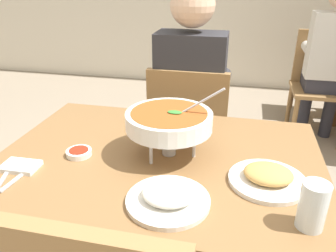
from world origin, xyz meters
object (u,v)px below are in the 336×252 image
drink_glass (312,208)px  curry_bowl (169,121)px  chair_diner_main (189,133)px  diner_main (191,92)px  appetizer_plate (268,177)px  dining_table_main (159,185)px  rice_plate (168,197)px  chair_bg_window (331,67)px  patron_bg_right (330,54)px  sauce_dish (79,152)px  chair_bg_right (319,79)px

drink_glass → curry_bowl: bearing=146.4°
chair_diner_main → diner_main: bearing=90.0°
chair_diner_main → appetizer_plate: (0.37, -0.78, 0.26)m
dining_table_main → curry_bowl: 0.25m
rice_plate → chair_bg_window: 2.86m
appetizer_plate → diner_main: bearing=114.4°
chair_diner_main → rice_plate: chair_diner_main is taller
dining_table_main → chair_bg_window: size_ratio=1.26×
appetizer_plate → patron_bg_right: patron_bg_right is taller
rice_plate → chair_bg_window: (1.00, 2.67, -0.26)m
chair_diner_main → sauce_dish: chair_diner_main is taller
rice_plate → chair_bg_right: (0.82, 2.22, -0.26)m
chair_bg_window → dining_table_main: bearing=-114.4°
dining_table_main → patron_bg_right: patron_bg_right is taller
dining_table_main → sauce_dish: (-0.28, -0.06, 0.13)m
chair_diner_main → patron_bg_right: 1.50m
sauce_dish → chair_bg_right: (1.19, 2.03, -0.25)m
chair_bg_right → chair_bg_window: size_ratio=1.00×
chair_bg_window → appetizer_plate: bearing=-106.2°
chair_diner_main → patron_bg_right: bearing=51.2°
dining_table_main → appetizer_plate: (0.37, -0.08, 0.14)m
drink_glass → patron_bg_right: patron_bg_right is taller
sauce_dish → diner_main: bearing=70.4°
dining_table_main → diner_main: size_ratio=0.87×
diner_main → rice_plate: (0.09, -0.98, 0.03)m
dining_table_main → appetizer_plate: size_ratio=4.74×
chair_bg_window → curry_bowl: bearing=-113.9°
chair_diner_main → chair_bg_right: same height
dining_table_main → chair_diner_main: (-0.00, 0.70, -0.12)m
sauce_dish → drink_glass: size_ratio=0.69×
dining_table_main → chair_diner_main: 0.71m
appetizer_plate → patron_bg_right: size_ratio=0.18×
patron_bg_right → chair_bg_right: bearing=101.2°
sauce_dish → chair_bg_window: size_ratio=0.10×
rice_plate → chair_bg_window: size_ratio=0.27×
drink_glass → patron_bg_right: 2.17m
drink_glass → rice_plate: bearing=178.0°
dining_table_main → appetizer_plate: 0.40m
chair_diner_main → chair_bg_window: (1.09, 1.72, 0.00)m
curry_bowl → rice_plate: size_ratio=1.39×
curry_bowl → appetizer_plate: size_ratio=1.39×
chair_diner_main → appetizer_plate: chair_diner_main is taller
dining_table_main → patron_bg_right: size_ratio=0.87×
dining_table_main → chair_bg_right: 2.17m
diner_main → patron_bg_right: bearing=50.4°
curry_bowl → drink_glass: (0.43, -0.29, -0.07)m
diner_main → sauce_dish: diner_main is taller
dining_table_main → drink_glass: drink_glass is taller
diner_main → chair_bg_right: diner_main is taller
appetizer_plate → dining_table_main: bearing=167.2°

